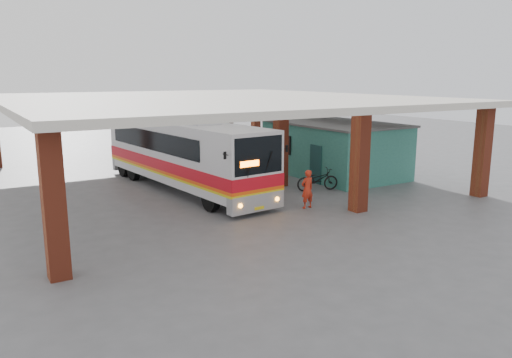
{
  "coord_description": "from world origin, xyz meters",
  "views": [
    {
      "loc": [
        -11.73,
        -18.6,
        5.77
      ],
      "look_at": [
        -0.36,
        0.0,
        1.26
      ],
      "focal_mm": 35.0,
      "sensor_mm": 36.0,
      "label": 1
    }
  ],
  "objects": [
    {
      "name": "brick_columns",
      "position": [
        1.43,
        5.0,
        2.17
      ],
      "size": [
        20.1,
        21.6,
        4.35
      ],
      "color": "maroon",
      "rests_on": "ground"
    },
    {
      "name": "coach_bus",
      "position": [
        -1.74,
        4.85,
        1.87
      ],
      "size": [
        3.91,
        13.11,
        3.77
      ],
      "rotation": [
        0.0,
        0.0,
        0.09
      ],
      "color": "silver",
      "rests_on": "ground"
    },
    {
      "name": "canopy_roof",
      "position": [
        0.5,
        6.5,
        4.5
      ],
      "size": [
        21.0,
        23.0,
        0.3
      ],
      "primitive_type": "cube",
      "color": "beige",
      "rests_on": "brick_columns"
    },
    {
      "name": "shop_building",
      "position": [
        7.49,
        4.0,
        1.56
      ],
      "size": [
        5.2,
        8.2,
        3.11
      ],
      "color": "#2B6B5F",
      "rests_on": "ground"
    },
    {
      "name": "red_chair",
      "position": [
        4.29,
        6.31,
        0.33
      ],
      "size": [
        0.41,
        0.41,
        0.72
      ],
      "rotation": [
        0.0,
        0.0,
        -0.09
      ],
      "color": "red",
      "rests_on": "ground"
    },
    {
      "name": "pedestrian",
      "position": [
        1.41,
        -1.45,
        0.86
      ],
      "size": [
        0.64,
        0.43,
        1.72
      ],
      "primitive_type": "imported",
      "rotation": [
        0.0,
        0.0,
        3.17
      ],
      "color": "red",
      "rests_on": "ground"
    },
    {
      "name": "ground",
      "position": [
        0.0,
        0.0,
        0.0
      ],
      "size": [
        90.0,
        90.0,
        0.0
      ],
      "primitive_type": "plane",
      "color": "#515154",
      "rests_on": "ground"
    },
    {
      "name": "motorcycle",
      "position": [
        3.96,
        1.04,
        0.58
      ],
      "size": [
        2.33,
        1.34,
        1.16
      ],
      "primitive_type": "imported",
      "rotation": [
        0.0,
        0.0,
        1.3
      ],
      "color": "black",
      "rests_on": "ground"
    }
  ]
}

